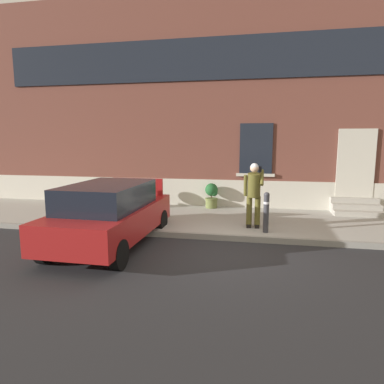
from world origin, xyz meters
name	(u,v)px	position (x,y,z in m)	size (l,w,h in m)	color
ground_plane	(219,252)	(0.00, 0.00, 0.00)	(80.00, 80.00, 0.00)	#232326
sidewalk	(230,220)	(0.00, 2.80, 0.07)	(24.00, 3.60, 0.15)	#99968E
curb_edge	(223,237)	(0.00, 0.94, 0.07)	(24.00, 0.12, 0.15)	gray
building_facade	(237,105)	(0.01, 5.29, 3.73)	(24.00, 1.52, 7.50)	brown
entrance_stoop	(355,208)	(3.91, 4.23, 0.34)	(1.48, 0.96, 0.48)	#9E998E
hatchback_car_red	(111,213)	(-2.57, 0.02, 0.79)	(1.84, 4.09, 1.50)	maroon
bollard_near_person	(266,211)	(1.04, 1.35, 0.71)	(0.15, 0.15, 1.04)	#333338
person_on_phone	(254,191)	(0.71, 1.72, 1.15)	(0.51, 0.49, 1.75)	#514C1E
planter_cream	(96,192)	(-5.07, 4.17, 0.61)	(0.44, 0.44, 0.86)	beige
planter_charcoal	(149,195)	(-2.91, 3.87, 0.61)	(0.44, 0.44, 0.86)	#2D2D30
planter_olive	(212,195)	(-0.75, 4.24, 0.61)	(0.44, 0.44, 0.86)	#606B38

